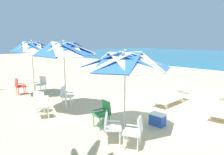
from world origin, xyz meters
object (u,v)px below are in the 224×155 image
plastic_chair_5 (43,105)px  beach_umbrella_1 (64,50)px  sun_lounger_0 (223,108)px  plastic_chair_6 (19,85)px  plastic_chair_7 (41,83)px  plastic_chair_1 (103,112)px  plastic_chair_2 (135,130)px  cooler_box (157,119)px  plastic_chair_0 (111,126)px  beach_umbrella_0 (125,61)px  beach_umbrella_2 (32,48)px  plastic_chair_3 (41,100)px  sun_lounger_1 (172,97)px  plastic_chair_4 (66,95)px

plastic_chair_5 → beach_umbrella_1: bearing=92.7°
sun_lounger_0 → beach_umbrella_1: bearing=-139.3°
plastic_chair_6 → plastic_chair_7: (0.32, 1.02, 0.00)m
beach_umbrella_1 → plastic_chair_5: size_ratio=3.19×
plastic_chair_1 → plastic_chair_2: same height
sun_lounger_0 → cooler_box: sun_lounger_0 is taller
plastic_chair_1 → plastic_chair_7: bearing=172.1°
plastic_chair_0 → plastic_chair_5: (-2.98, -0.42, 0.00)m
beach_umbrella_0 → beach_umbrella_2: bearing=-179.4°
beach_umbrella_1 → beach_umbrella_2: 2.96m
plastic_chair_3 → plastic_chair_5: size_ratio=1.00×
plastic_chair_6 → plastic_chair_1: bearing=2.3°
beach_umbrella_0 → plastic_chair_3: bearing=-164.6°
beach_umbrella_1 → plastic_chair_3: bearing=-128.1°
beach_umbrella_0 → plastic_chair_3: 3.92m
plastic_chair_5 → plastic_chair_6: bearing=169.0°
plastic_chair_0 → cooler_box: bearing=82.3°
beach_umbrella_1 → sun_lounger_1: beach_umbrella_1 is taller
beach_umbrella_0 → sun_lounger_0: 4.45m
beach_umbrella_0 → plastic_chair_1: size_ratio=3.04×
plastic_chair_0 → sun_lounger_0: (1.48, 4.45, -0.22)m
plastic_chair_5 → beach_umbrella_2: 3.73m
beach_umbrella_0 → plastic_chair_0: (0.18, -0.78, -1.68)m
plastic_chair_5 → sun_lounger_1: (2.40, 4.83, -0.22)m
beach_umbrella_0 → beach_umbrella_2: 5.80m
beach_umbrella_0 → plastic_chair_4: beach_umbrella_0 is taller
plastic_chair_3 → plastic_chair_4: bearing=88.3°
beach_umbrella_1 → sun_lounger_0: 6.31m
cooler_box → plastic_chair_2: bearing=-76.7°
beach_umbrella_1 → cooler_box: (3.28, 1.35, -2.21)m
plastic_chair_3 → plastic_chair_4: (0.03, 1.11, 0.00)m
beach_umbrella_1 → sun_lounger_0: (4.50, 3.87, -2.13)m
cooler_box → plastic_chair_3: bearing=-151.6°
plastic_chair_6 → plastic_chair_4: bearing=10.5°
plastic_chair_1 → sun_lounger_1: 3.86m
plastic_chair_2 → plastic_chair_5: (-3.64, -0.63, 0.00)m
plastic_chair_0 → plastic_chair_7: 6.66m
plastic_chair_0 → cooler_box: (0.26, 1.92, -0.30)m
plastic_chair_5 → plastic_chair_7: bearing=153.4°
plastic_chair_1 → plastic_chair_4: bearing=172.1°
plastic_chair_3 → plastic_chair_6: size_ratio=1.00×
beach_umbrella_0 → plastic_chair_1: beach_umbrella_0 is taller
plastic_chair_0 → beach_umbrella_1: bearing=169.2°
beach_umbrella_2 → plastic_chair_6: (-0.86, -0.38, -1.91)m
plastic_chair_5 → plastic_chair_4: bearing=113.6°
beach_umbrella_1 → plastic_chair_4: beach_umbrella_1 is taller
beach_umbrella_0 → plastic_chair_6: 6.88m
plastic_chair_1 → plastic_chair_3: 2.80m
beach_umbrella_2 → cooler_box: 6.73m
plastic_chair_7 → sun_lounger_0: (7.99, 3.09, -0.22)m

